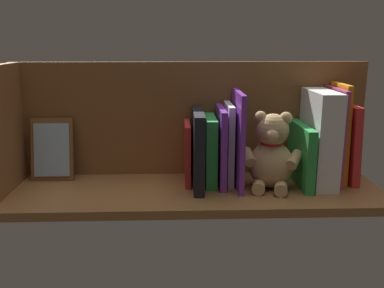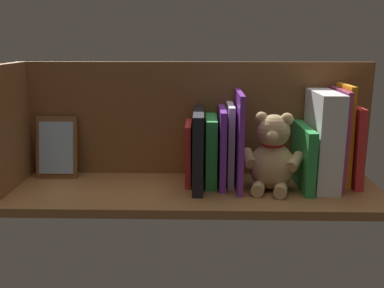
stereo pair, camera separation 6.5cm
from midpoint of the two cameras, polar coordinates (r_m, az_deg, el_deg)
ground_plane at (r=112.33cm, az=-1.66°, el=-6.45°), size 98.86×30.53×2.20cm
shelf_back_panel at (r=120.35cm, az=-1.78°, el=3.37°), size 98.86×1.50×31.94cm
shelf_side_divider at (r=117.30cm, az=-25.59°, el=1.72°), size 2.40×24.53×31.94cm
book_0 at (r=121.51cm, az=18.74°, el=0.12°), size 2.87×13.92×21.17cm
book_1 at (r=120.71cm, az=17.67°, el=1.44°), size 2.05×12.56×26.57cm
book_2 at (r=118.84cm, az=16.99°, el=1.05°), size 1.28×15.44×25.53cm
dictionary_thick_white at (r=116.30cm, az=15.22°, el=0.77°), size 6.04×17.99×25.03cm
book_3 at (r=115.70cm, az=12.86°, el=-1.41°), size 2.48×18.88×16.21cm
teddy_bear at (r=110.98cm, az=8.98°, el=-1.46°), size 15.91×14.75×20.18cm
book_4 at (r=111.59cm, az=4.50°, el=0.67°), size 1.28×18.58×24.97cm
book_5 at (r=114.35cm, az=3.32°, el=0.08°), size 1.64×13.31×21.35cm
book_6 at (r=112.93cm, az=2.26°, el=-0.30°), size 1.62×16.05×20.53cm
book_7 at (r=113.83cm, az=0.79°, el=-0.82°), size 2.94×14.48×18.04cm
book_8 at (r=111.02cm, az=-0.89°, el=-0.67°), size 2.84×19.51×20.07cm
book_9 at (r=114.53cm, az=-2.25°, el=-1.18°), size 1.47×13.19×16.34cm
picture_frame_leaning at (r=123.95cm, az=-19.70°, el=-0.69°), size 11.42×4.91×17.18cm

